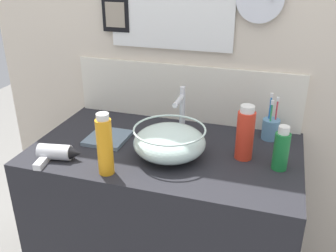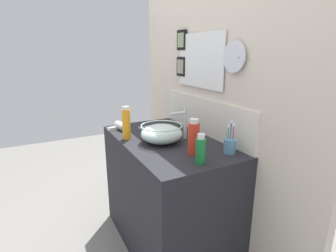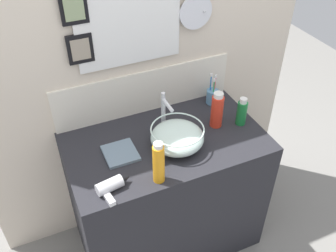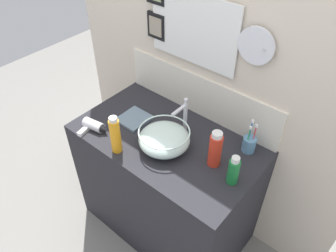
% 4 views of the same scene
% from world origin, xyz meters
% --- Properties ---
extents(ground_plane, '(6.00, 6.00, 0.00)m').
position_xyz_m(ground_plane, '(0.00, 0.00, 0.00)').
color(ground_plane, gray).
extents(vanity_counter, '(1.08, 0.62, 0.84)m').
position_xyz_m(vanity_counter, '(0.00, 0.00, 0.42)').
color(vanity_counter, '#232328').
rests_on(vanity_counter, ground).
extents(back_panel, '(1.96, 0.09, 2.31)m').
position_xyz_m(back_panel, '(-0.00, 0.34, 1.15)').
color(back_panel, beige).
rests_on(back_panel, ground).
extents(glass_bowl_sink, '(0.28, 0.28, 0.12)m').
position_xyz_m(glass_bowl_sink, '(0.04, -0.06, 0.91)').
color(glass_bowl_sink, silver).
rests_on(glass_bowl_sink, vanity_counter).
extents(faucet, '(0.02, 0.13, 0.23)m').
position_xyz_m(faucet, '(0.04, 0.10, 0.97)').
color(faucet, silver).
rests_on(faucet, vanity_counter).
extents(hair_drier, '(0.17, 0.14, 0.06)m').
position_xyz_m(hair_drier, '(-0.37, -0.21, 0.87)').
color(hair_drier, silver).
rests_on(hair_drier, vanity_counter).
extents(toothbrush_cup, '(0.07, 0.07, 0.20)m').
position_xyz_m(toothbrush_cup, '(0.40, 0.22, 0.89)').
color(toothbrush_cup, '#598CB2').
rests_on(toothbrush_cup, vanity_counter).
extents(lotion_bottle, '(0.06, 0.06, 0.23)m').
position_xyz_m(lotion_bottle, '(-0.15, -0.24, 0.95)').
color(lotion_bottle, orange).
rests_on(lotion_bottle, vanity_counter).
extents(soap_dispenser, '(0.06, 0.06, 0.17)m').
position_xyz_m(soap_dispenser, '(0.45, -0.03, 0.92)').
color(soap_dispenser, '#197233').
rests_on(soap_dispenser, vanity_counter).
extents(spray_bottle, '(0.07, 0.07, 0.22)m').
position_xyz_m(spray_bottle, '(0.31, 0.01, 0.95)').
color(spray_bottle, red).
rests_on(spray_bottle, vanity_counter).
extents(hand_towel, '(0.17, 0.18, 0.02)m').
position_xyz_m(hand_towel, '(-0.26, -0.00, 0.85)').
color(hand_towel, slate).
rests_on(hand_towel, vanity_counter).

